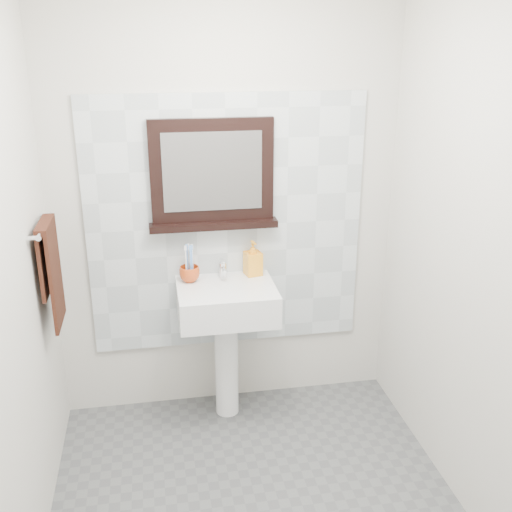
{
  "coord_description": "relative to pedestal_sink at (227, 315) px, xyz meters",
  "views": [
    {
      "loc": [
        -0.42,
        -2.21,
        2.18
      ],
      "look_at": [
        0.08,
        0.55,
        1.15
      ],
      "focal_mm": 42.0,
      "sensor_mm": 36.0,
      "label": 1
    }
  ],
  "objects": [
    {
      "name": "back_wall",
      "position": [
        0.04,
        0.23,
        0.57
      ],
      "size": [
        2.0,
        0.01,
        2.5
      ],
      "primitive_type": "cube",
      "color": "silver",
      "rests_on": "ground"
    },
    {
      "name": "front_wall",
      "position": [
        0.04,
        -1.97,
        0.57
      ],
      "size": [
        2.0,
        0.01,
        2.5
      ],
      "primitive_type": "cube",
      "color": "silver",
      "rests_on": "ground"
    },
    {
      "name": "left_wall",
      "position": [
        -0.96,
        -0.87,
        0.57
      ],
      "size": [
        0.01,
        2.2,
        2.5
      ],
      "primitive_type": "cube",
      "color": "silver",
      "rests_on": "ground"
    },
    {
      "name": "right_wall",
      "position": [
        1.04,
        -0.87,
        0.57
      ],
      "size": [
        0.01,
        2.2,
        2.5
      ],
      "primitive_type": "cube",
      "color": "silver",
      "rests_on": "ground"
    },
    {
      "name": "splashback",
      "position": [
        0.04,
        0.21,
        0.47
      ],
      "size": [
        1.6,
        0.02,
        1.5
      ],
      "primitive_type": "cube",
      "color": "silver",
      "rests_on": "back_wall"
    },
    {
      "name": "pedestal_sink",
      "position": [
        0.0,
        0.0,
        0.0
      ],
      "size": [
        0.55,
        0.44,
        0.96
      ],
      "color": "white",
      "rests_on": "ground"
    },
    {
      "name": "toothbrush_cup",
      "position": [
        -0.2,
        0.1,
        0.23
      ],
      "size": [
        0.14,
        0.14,
        0.09
      ],
      "primitive_type": "imported",
      "rotation": [
        0.0,
        0.0,
        -0.21
      ],
      "color": "#BC4216",
      "rests_on": "pedestal_sink"
    },
    {
      "name": "toothbrushes",
      "position": [
        -0.19,
        0.1,
        0.31
      ],
      "size": [
        0.05,
        0.04,
        0.21
      ],
      "color": "white",
      "rests_on": "toothbrush_cup"
    },
    {
      "name": "soap_dispenser",
      "position": [
        0.18,
        0.15,
        0.29
      ],
      "size": [
        0.11,
        0.11,
        0.21
      ],
      "primitive_type": "imported",
      "rotation": [
        0.0,
        0.0,
        0.2
      ],
      "color": "orange",
      "rests_on": "pedestal_sink"
    },
    {
      "name": "framed_mirror",
      "position": [
        -0.04,
        0.19,
        0.77
      ],
      "size": [
        0.73,
        0.11,
        0.62
      ],
      "color": "black",
      "rests_on": "back_wall"
    },
    {
      "name": "towel_bar",
      "position": [
        -0.91,
        -0.15,
        0.64
      ],
      "size": [
        0.07,
        0.4,
        0.03
      ],
      "color": "silver",
      "rests_on": "left_wall"
    },
    {
      "name": "hand_towel",
      "position": [
        -0.9,
        -0.15,
        0.43
      ],
      "size": [
        0.06,
        0.3,
        0.55
      ],
      "color": "black",
      "rests_on": "towel_bar"
    }
  ]
}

